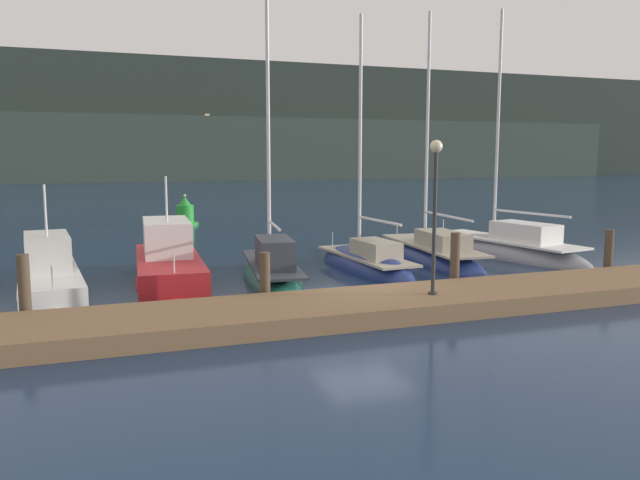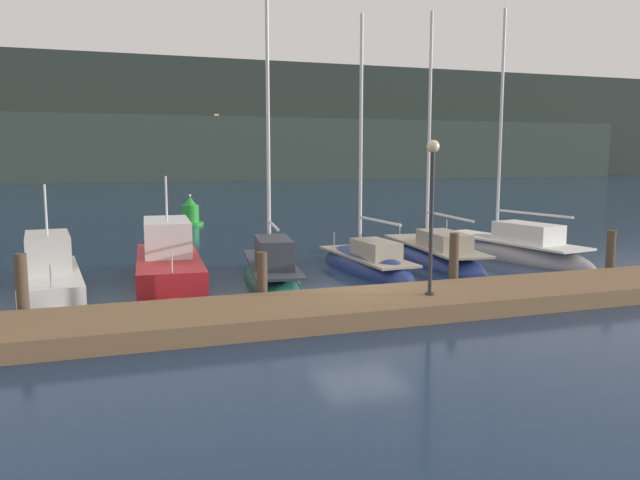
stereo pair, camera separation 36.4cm
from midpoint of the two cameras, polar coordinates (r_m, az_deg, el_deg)
The scene contains 15 objects.
ground_plane at distance 17.75m, azimuth 3.41°, elevation -5.33°, with size 400.00×400.00×0.00m, color #192D4C.
dock at distance 16.15m, azimuth 5.85°, elevation -5.84°, with size 25.51×2.80×0.45m, color brown.
mooring_pile_0 at distance 16.22m, azimuth -25.98°, elevation -4.21°, with size 0.28×0.28×1.73m, color #4C3D2D.
mooring_pile_1 at distance 16.61m, azimuth -5.68°, elevation -3.65°, with size 0.28×0.28×1.48m, color #4C3D2D.
mooring_pile_2 at distance 18.81m, azimuth 11.68°, elevation -2.00°, with size 0.28×0.28×1.76m, color #4C3D2D.
mooring_pile_3 at distance 22.36m, azimuth 24.45°, elevation -1.20°, with size 0.28×0.28×1.62m, color #4C3D2D.
motorboat_berth_1 at distance 19.96m, azimuth -23.97°, elevation -3.64°, with size 2.38×6.26×3.66m.
motorboat_berth_2 at distance 20.43m, azimuth -14.17°, elevation -2.71°, with size 2.45×7.01×3.84m.
sailboat_berth_3 at distance 20.14m, azimuth -4.92°, elevation -3.24°, with size 2.65×6.90×10.21m.
sailboat_berth_4 at distance 21.93m, azimuth 3.75°, elevation -2.56°, with size 2.05×6.29×9.61m.
sailboat_berth_5 at distance 24.24m, azimuth 9.77°, elevation -1.63°, with size 2.65×7.91×10.06m.
sailboat_berth_6 at distance 26.14m, azimuth 16.31°, elevation -1.14°, with size 3.54×8.36×10.53m.
channel_buoy at distance 37.23m, azimuth -12.50°, elevation 2.34°, with size 1.49×1.49×1.81m.
dock_lamppost at distance 16.02m, azimuth 9.84°, elevation 4.36°, with size 0.32×0.32×3.94m.
hillside_backdrop at distance 114.44m, azimuth -15.17°, elevation 10.11°, with size 240.00×23.00×20.46m.
Camera 1 is at (-6.98, -15.84, 3.98)m, focal length 35.00 mm.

